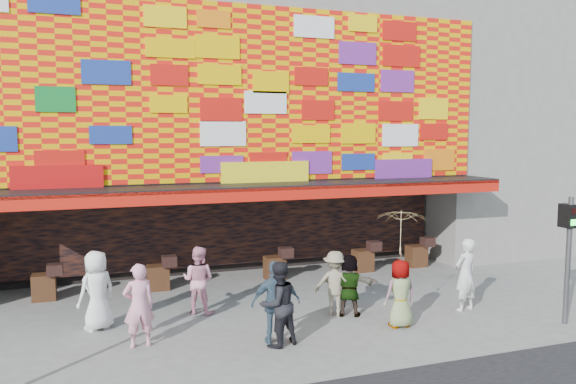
% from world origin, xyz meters
% --- Properties ---
extents(ground, '(90.00, 90.00, 0.00)m').
position_xyz_m(ground, '(0.00, 0.00, 0.00)').
color(ground, slate).
rests_on(ground, ground).
extents(shop_building, '(15.20, 9.40, 10.00)m').
position_xyz_m(shop_building, '(0.00, 8.18, 5.23)').
color(shop_building, gray).
rests_on(shop_building, ground).
extents(neighbor_right, '(11.00, 8.00, 12.00)m').
position_xyz_m(neighbor_right, '(13.00, 8.00, 6.00)').
color(neighbor_right, gray).
rests_on(neighbor_right, ground).
extents(signal_right, '(0.22, 0.20, 3.00)m').
position_xyz_m(signal_right, '(6.20, -1.50, 1.86)').
color(signal_right, '#59595B').
rests_on(signal_right, ground).
extents(ped_a, '(1.06, 0.96, 1.82)m').
position_xyz_m(ped_a, '(-4.17, 1.73, 0.91)').
color(ped_a, white).
rests_on(ped_a, ground).
extents(ped_b, '(0.68, 0.48, 1.78)m').
position_xyz_m(ped_b, '(-3.35, 0.35, 0.89)').
color(ped_b, pink).
rests_on(ped_b, ground).
extents(ped_c, '(1.05, 0.93, 1.80)m').
position_xyz_m(ped_c, '(-0.60, -0.57, 0.90)').
color(ped_c, black).
rests_on(ped_c, ground).
extents(ped_d, '(1.19, 1.02, 1.59)m').
position_xyz_m(ped_d, '(1.36, 0.88, 0.80)').
color(ped_d, gray).
rests_on(ped_d, ground).
extents(ped_e, '(1.09, 0.56, 1.79)m').
position_xyz_m(ped_e, '(-0.60, -0.43, 0.89)').
color(ped_e, '#3A5265').
rests_on(ped_e, ground).
extents(ped_f, '(1.48, 1.01, 1.53)m').
position_xyz_m(ped_f, '(1.66, 0.71, 0.77)').
color(ped_f, gray).
rests_on(ped_f, ground).
extents(ped_g, '(0.78, 0.51, 1.57)m').
position_xyz_m(ped_g, '(2.42, -0.40, 0.79)').
color(ped_g, gray).
rests_on(ped_g, ground).
extents(ped_h, '(0.75, 0.57, 1.84)m').
position_xyz_m(ped_h, '(4.60, 0.13, 0.92)').
color(ped_h, silver).
rests_on(ped_h, ground).
extents(ped_i, '(1.03, 0.98, 1.68)m').
position_xyz_m(ped_i, '(-1.79, 2.13, 0.84)').
color(ped_i, pink).
rests_on(ped_i, ground).
extents(parasol, '(1.30, 1.32, 1.98)m').
position_xyz_m(parasol, '(2.42, -0.40, 2.22)').
color(parasol, beige).
rests_on(parasol, ground).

